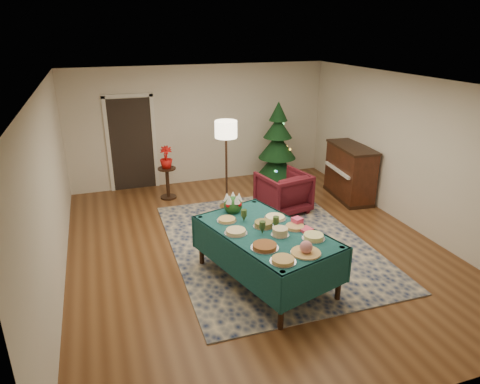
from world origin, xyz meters
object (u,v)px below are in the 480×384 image
object	(u,v)px
buffet_table	(266,241)
potted_plant	(166,162)
side_table	(168,183)
piano	(350,173)
christmas_tree	(277,148)
floor_lamp	(226,135)
armchair	(283,190)
gift_box	(297,221)

from	to	relation	value
buffet_table	potted_plant	world-z (taller)	potted_plant
side_table	piano	size ratio (longest dim) A/B	0.49
side_table	christmas_tree	xyz separation A→B (m)	(2.59, 0.12, 0.53)
floor_lamp	piano	size ratio (longest dim) A/B	1.29
floor_lamp	christmas_tree	size ratio (longest dim) A/B	0.93
buffet_table	floor_lamp	size ratio (longest dim) A/B	1.31
buffet_table	armchair	xyz separation A→B (m)	(1.28, 2.23, -0.20)
floor_lamp	potted_plant	size ratio (longest dim) A/B	3.85
side_table	floor_lamp	bearing A→B (deg)	-40.32
buffet_table	gift_box	distance (m)	0.54
gift_box	piano	world-z (taller)	piano
floor_lamp	side_table	world-z (taller)	floor_lamp
buffet_table	christmas_tree	xyz separation A→B (m)	(1.83, 3.80, 0.22)
gift_box	christmas_tree	xyz separation A→B (m)	(1.33, 3.77, 0.00)
gift_box	side_table	bearing A→B (deg)	109.11
buffet_table	potted_plant	xyz separation A→B (m)	(-0.77, 3.68, 0.16)
armchair	christmas_tree	distance (m)	1.71
armchair	side_table	xyz separation A→B (m)	(-2.05, 1.45, -0.12)
gift_box	side_table	xyz separation A→B (m)	(-1.26, 3.64, -0.53)
side_table	buffet_table	bearing A→B (deg)	-78.24
side_table	christmas_tree	bearing A→B (deg)	2.69
armchair	floor_lamp	world-z (taller)	floor_lamp
christmas_tree	piano	bearing A→B (deg)	-50.98
gift_box	side_table	distance (m)	3.89
buffet_table	piano	world-z (taller)	piano
piano	gift_box	bearing A→B (deg)	-135.27
potted_plant	christmas_tree	bearing A→B (deg)	2.69
buffet_table	christmas_tree	distance (m)	4.23
buffet_table	christmas_tree	bearing A→B (deg)	64.37
side_table	christmas_tree	size ratio (longest dim) A/B	0.35
christmas_tree	piano	size ratio (longest dim) A/B	1.39
gift_box	piano	bearing A→B (deg)	44.73
floor_lamp	christmas_tree	world-z (taller)	christmas_tree
piano	armchair	bearing A→B (deg)	-172.64
floor_lamp	potted_plant	distance (m)	1.55
floor_lamp	side_table	bearing A→B (deg)	139.68
gift_box	potted_plant	xyz separation A→B (m)	(-1.26, 3.64, -0.05)
armchair	piano	bearing A→B (deg)	176.26
floor_lamp	buffet_table	bearing A→B (deg)	-95.78
floor_lamp	piano	world-z (taller)	floor_lamp
christmas_tree	potted_plant	bearing A→B (deg)	-177.31
armchair	side_table	size ratio (longest dim) A/B	1.32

